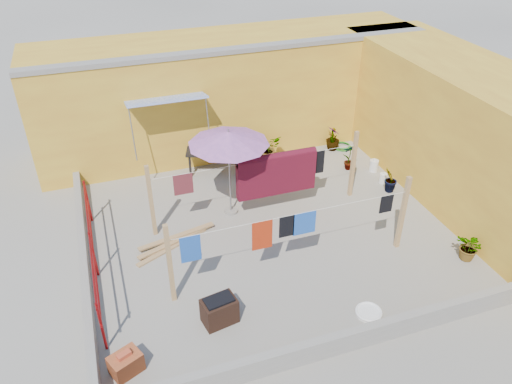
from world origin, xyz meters
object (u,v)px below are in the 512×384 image
at_px(outdoor_table, 214,151).
at_px(plant_back_a, 267,148).
at_px(water_jug_b, 374,166).
at_px(white_basin, 369,312).
at_px(patio_umbrella, 229,138).
at_px(brick_stack, 126,363).
at_px(brazier, 219,310).
at_px(green_hose, 342,146).
at_px(water_jug_a, 383,178).

bearing_deg(outdoor_table, plant_back_a, 3.60).
xyz_separation_m(outdoor_table, water_jug_b, (4.16, -1.43, -0.46)).
relative_size(outdoor_table, white_basin, 3.19).
relative_size(patio_umbrella, white_basin, 4.36).
xyz_separation_m(patio_umbrella, plant_back_a, (1.72, 2.14, -1.61)).
height_order(water_jug_b, plant_back_a, plant_back_a).
relative_size(brick_stack, plant_back_a, 0.77).
height_order(outdoor_table, brazier, outdoor_table).
xyz_separation_m(brazier, plant_back_a, (2.92, 5.43, 0.13)).
bearing_deg(green_hose, water_jug_a, -87.44).
bearing_deg(white_basin, water_jug_a, 55.96).
xyz_separation_m(white_basin, green_hose, (2.63, 6.19, -0.01)).
relative_size(water_jug_a, water_jug_b, 0.82).
xyz_separation_m(outdoor_table, plant_back_a, (1.57, 0.10, -0.23)).
height_order(brick_stack, white_basin, brick_stack).
xyz_separation_m(brick_stack, green_hose, (7.09, 5.99, -0.15)).
height_order(brazier, green_hose, brazier).
bearing_deg(patio_umbrella, brazier, -109.95).
bearing_deg(patio_umbrella, plant_back_a, 51.09).
distance_m(water_jug_a, green_hose, 2.15).
relative_size(patio_umbrella, plant_back_a, 2.81).
bearing_deg(outdoor_table, green_hose, 1.42).
bearing_deg(water_jug_a, water_jug_b, 82.81).
relative_size(brick_stack, green_hose, 1.09).
distance_m(water_jug_b, green_hose, 1.54).
distance_m(patio_umbrella, green_hose, 5.05).
distance_m(water_jug_b, plant_back_a, 3.01).
xyz_separation_m(water_jug_a, plant_back_a, (-2.50, 2.15, 0.26)).
bearing_deg(brick_stack, white_basin, -2.47).
distance_m(white_basin, green_hose, 6.72).
bearing_deg(outdoor_table, water_jug_b, -18.98).
xyz_separation_m(brazier, green_hose, (5.33, 5.43, -0.23)).
bearing_deg(water_jug_a, green_hose, 92.56).
height_order(white_basin, plant_back_a, plant_back_a).
height_order(patio_umbrella, brick_stack, patio_umbrella).
bearing_deg(water_jug_b, patio_umbrella, -171.98).
bearing_deg(brick_stack, plant_back_a, 52.00).
distance_m(outdoor_table, water_jug_a, 4.59).
bearing_deg(water_jug_b, outdoor_table, 161.02).
bearing_deg(outdoor_table, brazier, -104.16).
relative_size(white_basin, plant_back_a, 0.64).
height_order(brazier, water_jug_a, brazier).
xyz_separation_m(white_basin, plant_back_a, (0.22, 6.19, 0.35)).
relative_size(brick_stack, water_jug_a, 2.00).
bearing_deg(water_jug_b, brick_stack, -148.43).
xyz_separation_m(patio_umbrella, water_jug_a, (4.23, -0.01, -1.87)).
distance_m(brick_stack, water_jug_a, 8.15).
xyz_separation_m(water_jug_a, water_jug_b, (0.08, 0.62, 0.03)).
distance_m(brick_stack, plant_back_a, 7.61).
bearing_deg(brazier, water_jug_b, 35.36).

